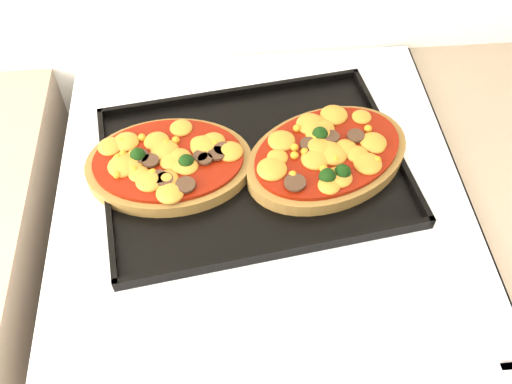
{
  "coord_description": "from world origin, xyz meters",
  "views": [
    {
      "loc": [
        -0.01,
        1.18,
        1.56
      ],
      "look_at": [
        0.03,
        1.68,
        0.92
      ],
      "focal_mm": 40.0,
      "sensor_mm": 36.0,
      "label": 1
    }
  ],
  "objects_px": {
    "baking_tray": "(253,165)",
    "pizza_right": "(327,154)",
    "pizza_left": "(169,162)",
    "stove": "(260,319)"
  },
  "relations": [
    {
      "from": "stove",
      "to": "pizza_right",
      "type": "height_order",
      "value": "pizza_right"
    },
    {
      "from": "stove",
      "to": "baking_tray",
      "type": "bearing_deg",
      "value": 110.95
    },
    {
      "from": "stove",
      "to": "pizza_left",
      "type": "bearing_deg",
      "value": 168.04
    },
    {
      "from": "pizza_left",
      "to": "pizza_right",
      "type": "xyz_separation_m",
      "value": [
        0.23,
        -0.01,
        0.0
      ]
    },
    {
      "from": "stove",
      "to": "pizza_right",
      "type": "bearing_deg",
      "value": 12.54
    },
    {
      "from": "baking_tray",
      "to": "stove",
      "type": "bearing_deg",
      "value": -77.0
    },
    {
      "from": "baking_tray",
      "to": "pizza_right",
      "type": "relative_size",
      "value": 1.71
    },
    {
      "from": "pizza_left",
      "to": "stove",
      "type": "bearing_deg",
      "value": -11.96
    },
    {
      "from": "baking_tray",
      "to": "pizza_left",
      "type": "height_order",
      "value": "pizza_left"
    },
    {
      "from": "baking_tray",
      "to": "pizza_right",
      "type": "bearing_deg",
      "value": -10.26
    }
  ]
}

